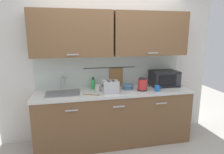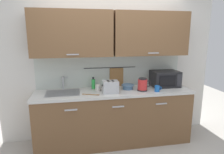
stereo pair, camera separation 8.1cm
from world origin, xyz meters
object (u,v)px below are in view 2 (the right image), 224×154
Objects in this scene: dish_soap_bottle at (93,83)px; mug_by_kettle at (157,89)px; mixing_bowl at (128,86)px; wooden_spoon at (93,95)px; microwave at (165,79)px; mug_near_sink at (98,88)px; electric_kettle at (143,85)px; toaster at (110,87)px.

dish_soap_bottle reaches higher than mug_by_kettle.
mixing_bowl is 0.80× the size of wooden_spoon.
wooden_spoon is at bearing -167.66° from microwave.
mug_by_kettle is (0.42, -0.23, 0.00)m from mixing_bowl.
mug_near_sink is 0.45× the size of wooden_spoon.
electric_kettle reaches higher than dish_soap_bottle.
mixing_bowl is (0.56, -0.14, -0.04)m from dish_soap_bottle.
mug_by_kettle is at bearing -14.27° from mug_near_sink.
electric_kettle reaches higher than mixing_bowl.
toaster is 0.96× the size of wooden_spoon.
wooden_spoon is (-0.10, -0.23, -0.04)m from mug_near_sink.
mug_near_sink is (-1.18, -0.05, -0.09)m from microwave.
microwave reaches higher than mug_near_sink.
electric_kettle is at bearing 156.93° from mug_by_kettle.
microwave reaches higher than wooden_spoon.
toaster is 0.75m from mug_by_kettle.
mixing_bowl reaches higher than wooden_spoon.
dish_soap_bottle is 0.77× the size of toaster.
dish_soap_bottle is at bearing 114.44° from mug_near_sink.
microwave is at bearing 11.86° from toaster.
mug_near_sink is 0.95m from mug_by_kettle.
dish_soap_bottle is 1.63× the size of mug_near_sink.
electric_kettle is at bearing -19.95° from dish_soap_bottle.
mug_near_sink is at bearing 165.73° from mug_by_kettle.
mug_near_sink is at bearing 137.52° from toaster.
electric_kettle is 1.06× the size of mixing_bowl.
electric_kettle is at bearing -157.71° from microwave.
mug_near_sink is 0.50m from mixing_bowl.
toaster is (-0.53, -0.02, -0.01)m from electric_kettle.
microwave reaches higher than dish_soap_bottle.
toaster reaches higher than wooden_spoon.
dish_soap_bottle is 1.63× the size of mug_by_kettle.
mug_by_kettle is (-0.26, -0.28, -0.09)m from microwave.
mug_near_sink reaches higher than mixing_bowl.
electric_kettle is 0.53m from toaster.
microwave is 1.03m from toaster.
dish_soap_bottle is (-0.77, 0.28, -0.01)m from electric_kettle.
microwave is at bearing 22.29° from electric_kettle.
mug_by_kettle is 1.02m from wooden_spoon.
mixing_bowl is at bearing 20.27° from wooden_spoon.
mug_near_sink is at bearing -177.51° from microwave.
mixing_bowl is at bearing 147.25° from electric_kettle.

